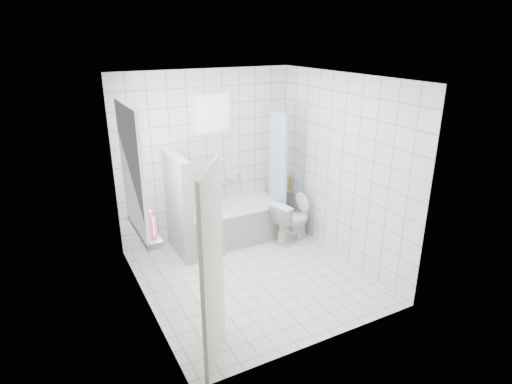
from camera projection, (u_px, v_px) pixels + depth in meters
ground at (252, 276)px, 5.76m from camera, size 3.00×3.00×0.00m
ceiling at (252, 77)px, 4.85m from camera, size 3.00×3.00×0.00m
wall_back at (207, 156)px, 6.55m from camera, size 2.80×0.02×2.60m
wall_front at (325, 231)px, 4.07m from camera, size 2.80×0.02×2.60m
wall_left at (139, 205)px, 4.69m from camera, size 0.02×3.00×2.60m
wall_right at (342, 169)px, 5.92m from camera, size 0.02×3.00×2.60m
window_left at (134, 171)px, 4.86m from camera, size 0.01×0.90×1.40m
window_back at (213, 114)px, 6.33m from camera, size 0.50×0.01×0.50m
window_sill at (144, 229)px, 5.13m from camera, size 0.18×1.02×0.08m
door at (213, 268)px, 4.01m from camera, size 0.49×0.68×2.00m
bathtub at (231, 222)px, 6.69m from camera, size 1.55×0.77×0.58m
partition_wall at (179, 206)px, 6.11m from camera, size 0.15×0.85×1.50m
tiled_ledge at (281, 206)px, 7.37m from camera, size 0.40×0.24×0.55m
toilet at (292, 221)px, 6.64m from camera, size 0.74×0.55×0.68m
curtain_rod at (273, 109)px, 6.38m from camera, size 0.02×0.80×0.02m
shower_curtain at (276, 169)px, 6.59m from camera, size 0.14×0.48×1.78m
tub_faucet at (227, 182)px, 6.81m from camera, size 0.18×0.06×0.06m
sill_bottles at (146, 219)px, 4.99m from camera, size 0.17×0.79×0.33m
ledge_bottles at (284, 184)px, 7.22m from camera, size 0.18×0.16×0.27m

